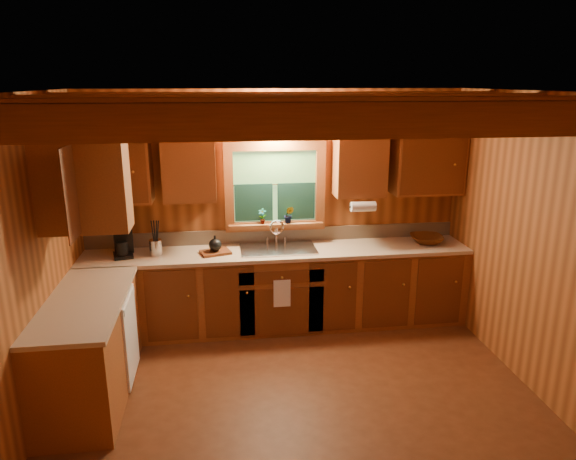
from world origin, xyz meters
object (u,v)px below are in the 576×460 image
(sink, at_px, (278,253))
(cutting_board, at_px, (215,252))
(coffee_maker, at_px, (123,241))
(wicker_basket, at_px, (427,239))

(sink, xyz_separation_m, cutting_board, (-0.68, -0.05, 0.06))
(sink, height_order, coffee_maker, coffee_maker)
(cutting_board, distance_m, wicker_basket, 2.39)
(wicker_basket, bearing_deg, sink, -179.85)
(sink, height_order, wicker_basket, sink)
(coffee_maker, bearing_deg, wicker_basket, -13.76)
(sink, xyz_separation_m, coffee_maker, (-1.64, 0.01, 0.21))
(sink, bearing_deg, cutting_board, -175.84)
(wicker_basket, bearing_deg, coffee_maker, 179.98)
(sink, relative_size, wicker_basket, 2.25)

